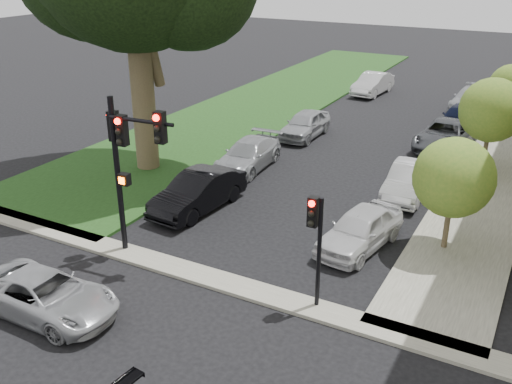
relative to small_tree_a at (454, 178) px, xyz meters
The scene contains 19 objects.
ground 10.27m from the small_tree_a, 128.83° to the right, with size 140.00×140.00×0.00m, color black.
grass_strip 22.45m from the small_tree_a, 133.01° to the left, with size 8.00×44.00×0.12m, color #1A3713.
sidewalk_right 16.53m from the small_tree_a, 88.07° to the left, with size 3.50×44.00×0.12m, color slate.
sidewalk_cross 8.85m from the small_tree_a, 137.39° to the right, with size 60.00×1.00×0.12m, color slate.
small_tree_a is the anchor object (origin of this frame).
small_tree_b 8.98m from the small_tree_a, 90.00° to the left, with size 3.02×3.02×4.52m.
small_tree_c 17.47m from the small_tree_a, 90.00° to the left, with size 2.50×2.50×3.75m.
traffic_signal_main 11.07m from the small_tree_a, 150.23° to the right, with size 2.74×0.71×5.61m.
traffic_signal_secondary 6.16m from the small_tree_a, 116.43° to the right, with size 0.45×0.36×3.61m.
car_cross_near 13.64m from the small_tree_a, 134.81° to the right, with size 2.11×4.58×1.27m, color #999BA0.
car_parked_0 3.65m from the small_tree_a, 154.64° to the right, with size 1.72×4.28×1.46m, color silver.
car_parked_1 5.27m from the small_tree_a, 119.75° to the left, with size 1.51×4.34×1.43m, color silver.
car_parked_2 11.99m from the small_tree_a, 101.38° to the left, with size 2.45×5.32×1.48m, color #3F4247.
car_parked_3 15.90m from the small_tree_a, 98.56° to the left, with size 1.74×4.33×1.48m, color black.
car_parked_4 21.12m from the small_tree_a, 97.20° to the left, with size 1.90×4.67×1.35m, color #999BA0.
car_parked_5 9.93m from the small_tree_a, behind, with size 1.66×4.75×1.57m, color black.
car_parked_6 11.08m from the small_tree_a, 159.30° to the left, with size 1.95×4.80×1.39m, color #999BA0.
car_parked_7 14.01m from the small_tree_a, 134.95° to the left, with size 1.76×4.37×1.49m, color #999BA0.
car_parked_9 23.83m from the small_tree_a, 113.93° to the left, with size 1.63×4.67×1.54m, color silver.
Camera 1 is at (8.84, -11.34, 9.97)m, focal length 40.00 mm.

